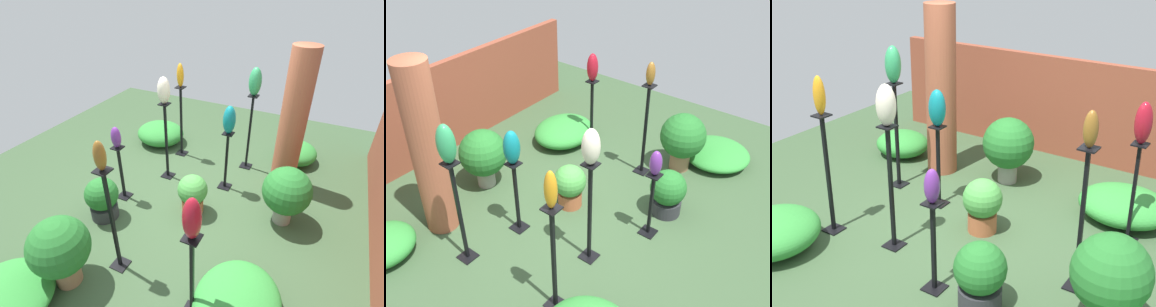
# 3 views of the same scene
# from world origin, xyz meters

# --- Properties ---
(ground_plane) EXTENTS (8.00, 8.00, 0.00)m
(ground_plane) POSITION_xyz_m (0.00, 0.00, 0.00)
(ground_plane) COLOR #385133
(brick_wall_back) EXTENTS (5.60, 0.12, 1.47)m
(brick_wall_back) POSITION_xyz_m (0.00, 2.65, 0.73)
(brick_wall_back) COLOR brown
(brick_wall_back) RESTS_ON ground
(brick_pillar) EXTENTS (0.41, 0.41, 2.29)m
(brick_pillar) POSITION_xyz_m (-1.19, 1.24, 1.15)
(brick_pillar) COLOR #9E5138
(brick_pillar) RESTS_ON ground
(pedestal_amber) EXTENTS (0.20, 0.20, 1.38)m
(pedestal_amber) POSITION_xyz_m (-1.27, -0.76, 0.64)
(pedestal_amber) COLOR black
(pedestal_amber) RESTS_ON ground
(pedestal_ruby) EXTENTS (0.20, 0.20, 1.15)m
(pedestal_ruby) POSITION_xyz_m (1.57, 0.86, 0.53)
(pedestal_ruby) COLOR black
(pedestal_ruby) RESTS_ON ground
(pedestal_bronze) EXTENTS (0.20, 0.20, 1.45)m
(pedestal_bronze) POSITION_xyz_m (1.42, -0.21, 0.67)
(pedestal_bronze) COLOR black
(pedestal_bronze) RESTS_ON ground
(pedestal_teal) EXTENTS (0.20, 0.20, 1.03)m
(pedestal_teal) POSITION_xyz_m (-0.63, 0.40, 0.47)
(pedestal_teal) COLOR black
(pedestal_teal) RESTS_ON ground
(pedestal_jade) EXTENTS (0.20, 0.20, 1.39)m
(pedestal_jade) POSITION_xyz_m (-1.39, 0.53, 0.64)
(pedestal_jade) COLOR black
(pedestal_jade) RESTS_ON ground
(pedestal_violet) EXTENTS (0.20, 0.20, 0.93)m
(pedestal_violet) POSITION_xyz_m (0.32, -0.98, 0.42)
(pedestal_violet) COLOR black
(pedestal_violet) RESTS_ON ground
(pedestal_ivory) EXTENTS (0.20, 0.20, 1.38)m
(pedestal_ivory) POSITION_xyz_m (-0.48, -0.62, 0.64)
(pedestal_ivory) COLOR black
(pedestal_ivory) RESTS_ON ground
(art_vase_amber) EXTENTS (0.12, 0.13, 0.42)m
(art_vase_amber) POSITION_xyz_m (-1.27, -0.76, 1.59)
(art_vase_amber) COLOR orange
(art_vase_amber) RESTS_ON pedestal_amber
(art_vase_ruby) EXTENTS (0.17, 0.17, 0.44)m
(art_vase_ruby) POSITION_xyz_m (1.57, 0.86, 1.37)
(art_vase_ruby) COLOR maroon
(art_vase_ruby) RESTS_ON pedestal_ruby
(art_vase_bronze) EXTENTS (0.13, 0.12, 0.34)m
(art_vase_bronze) POSITION_xyz_m (1.42, -0.21, 1.61)
(art_vase_bronze) COLOR brown
(art_vase_bronze) RESTS_ON pedestal_bronze
(art_vase_teal) EXTENTS (0.21, 0.19, 0.44)m
(art_vase_teal) POSITION_xyz_m (-0.63, 0.40, 1.25)
(art_vase_teal) COLOR #0F727A
(art_vase_teal) RESTS_ON pedestal_teal
(art_vase_jade) EXTENTS (0.19, 0.21, 0.46)m
(art_vase_jade) POSITION_xyz_m (-1.39, 0.53, 1.63)
(art_vase_jade) COLOR #2D9356
(art_vase_jade) RESTS_ON pedestal_jade
(art_vase_violet) EXTENTS (0.14, 0.15, 0.33)m
(art_vase_violet) POSITION_xyz_m (0.32, -0.98, 1.09)
(art_vase_violet) COLOR #6B2D8C
(art_vase_violet) RESTS_ON pedestal_violet
(art_vase_ivory) EXTENTS (0.20, 0.20, 0.42)m
(art_vase_ivory) POSITION_xyz_m (-0.48, -0.62, 1.59)
(art_vase_ivory) COLOR beige
(art_vase_ivory) RESTS_ON pedestal_ivory
(potted_plant_mid_left) EXTENTS (0.68, 0.68, 0.92)m
(potted_plant_mid_left) POSITION_xyz_m (1.86, -0.62, 0.55)
(potted_plant_mid_left) COLOR #936B4C
(potted_plant_mid_left) RESTS_ON ground
(potted_plant_mid_right) EXTENTS (0.45, 0.45, 0.63)m
(potted_plant_mid_right) POSITION_xyz_m (0.14, 0.16, 0.35)
(potted_plant_mid_right) COLOR #B25B38
(potted_plant_mid_right) RESTS_ON ground
(potted_plant_front_left) EXTENTS (0.48, 0.48, 0.66)m
(potted_plant_front_left) POSITION_xyz_m (0.81, -0.96, 0.34)
(potted_plant_front_left) COLOR #2D2D33
(potted_plant_front_left) RESTS_ON ground
(potted_plant_walkway_edge) EXTENTS (0.68, 0.68, 0.89)m
(potted_plant_walkway_edge) POSITION_xyz_m (-0.25, 1.42, 0.53)
(potted_plant_walkway_edge) COLOR gray
(potted_plant_walkway_edge) RESTS_ON ground
(foliage_bed_east) EXTENTS (0.80, 0.72, 0.36)m
(foliage_bed_east) POSITION_xyz_m (-1.99, 1.33, 0.18)
(foliage_bed_east) COLOR #338C38
(foliage_bed_east) RESTS_ON ground
(foliage_bed_center) EXTENTS (1.07, 0.91, 0.37)m
(foliage_bed_center) POSITION_xyz_m (1.38, 1.29, 0.19)
(foliage_bed_center) COLOR #338C38
(foliage_bed_center) RESTS_ON ground
(foliage_bed_rear) EXTENTS (0.90, 0.98, 0.43)m
(foliage_bed_rear) POSITION_xyz_m (-1.48, -1.37, 0.21)
(foliage_bed_rear) COLOR #338C38
(foliage_bed_rear) RESTS_ON ground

